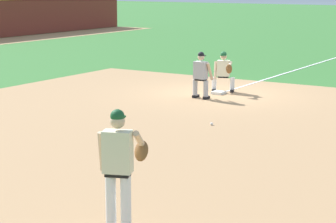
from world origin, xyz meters
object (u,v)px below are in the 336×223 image
object	(u,v)px
first_base_bag	(219,93)
baserunner	(201,73)
baseball	(211,124)
first_baseman	(224,70)
pitcher	(120,165)

from	to	relation	value
first_base_bag	baserunner	size ratio (longest dim) A/B	0.26
baseball	baserunner	xyz separation A→B (m)	(3.22, 2.12, 0.76)
baserunner	first_baseman	bearing A→B (deg)	-1.89
pitcher	baserunner	distance (m)	11.33
baseball	pitcher	distance (m)	7.63
baseball	first_baseman	world-z (taller)	first_baseman
first_base_bag	pitcher	bearing A→B (deg)	-158.86
first_baseman	first_base_bag	bearing A→B (deg)	-174.36
first_base_bag	pitcher	xyz separation A→B (m)	(-11.42, -4.42, 1.01)
baserunner	first_base_bag	bearing A→B (deg)	-4.98
first_base_bag	baserunner	bearing A→B (deg)	175.02
first_baseman	baserunner	bearing A→B (deg)	178.11
first_baseman	pitcher	bearing A→B (deg)	-159.37
pitcher	first_base_bag	bearing A→B (deg)	21.14
first_baseman	baserunner	size ratio (longest dim) A/B	0.92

